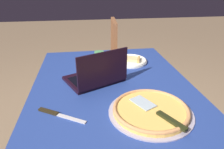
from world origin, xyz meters
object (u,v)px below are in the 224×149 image
table_knife (57,114)px  chair_near (104,57)px  laptop (96,76)px  pizza_tray (151,110)px  pizza_plate (130,60)px  dining_table (112,93)px  drink_cup (99,57)px

table_knife → chair_near: size_ratio=0.25×
laptop → table_knife: 0.36m
laptop → pizza_tray: bearing=33.1°
pizza_plate → chair_near: bearing=-170.1°
dining_table → laptop: 0.15m
dining_table → pizza_plate: (-0.29, 0.18, 0.09)m
table_knife → laptop: bearing=145.7°
drink_cup → chair_near: bearing=171.5°
pizza_plate → chair_near: 0.74m
table_knife → pizza_tray: bearing=83.9°
chair_near → pizza_tray: bearing=3.3°
table_knife → drink_cup: drink_cup is taller
table_knife → chair_near: chair_near is taller
laptop → pizza_tray: 0.41m
pizza_tray → table_knife: bearing=-96.1°
pizza_tray → chair_near: 1.34m
laptop → pizza_tray: size_ratio=0.99×
pizza_tray → table_knife: (-0.05, -0.42, -0.01)m
dining_table → pizza_tray: bearing=21.5°
pizza_tray → drink_cup: drink_cup is taller
pizza_tray → table_knife: size_ratio=1.74×
pizza_plate → pizza_tray: (0.63, -0.04, 0.00)m
dining_table → laptop: size_ratio=3.09×
table_knife → drink_cup: (-0.61, 0.25, 0.04)m
laptop → table_knife: size_ratio=1.73×
laptop → table_knife: (0.29, -0.20, -0.04)m
dining_table → drink_cup: 0.34m
pizza_plate → drink_cup: bearing=-96.9°
laptop → drink_cup: 0.32m
dining_table → drink_cup: (-0.32, -0.05, 0.12)m
laptop → pizza_plate: 0.39m
dining_table → pizza_tray: pizza_tray is taller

